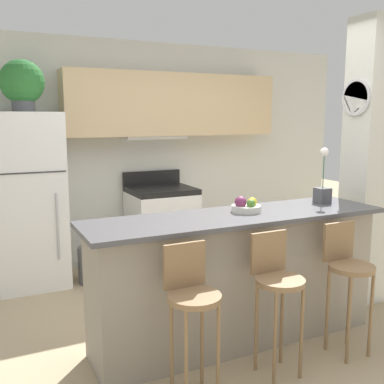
{
  "coord_description": "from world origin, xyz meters",
  "views": [
    {
      "loc": [
        -1.72,
        -2.77,
        1.69
      ],
      "look_at": [
        0.0,
        0.78,
        1.04
      ],
      "focal_mm": 42.0,
      "sensor_mm": 36.0,
      "label": 1
    }
  ],
  "objects_px": {
    "bar_stool_right": "(347,270)",
    "bar_stool_mid": "(277,283)",
    "trash_bin": "(92,265)",
    "refrigerator": "(29,201)",
    "fruit_bowl": "(246,206)",
    "potted_plant_on_fridge": "(22,83)",
    "bar_stool_left": "(192,300)",
    "orchid_vase": "(323,188)",
    "stove_range": "(162,226)"
  },
  "relations": [
    {
      "from": "bar_stool_right",
      "to": "bar_stool_mid",
      "type": "bearing_deg",
      "value": 180.0
    },
    {
      "from": "bar_stool_mid",
      "to": "trash_bin",
      "type": "distance_m",
      "value": 2.34
    },
    {
      "from": "refrigerator",
      "to": "fruit_bowl",
      "type": "distance_m",
      "value": 2.31
    },
    {
      "from": "bar_stool_mid",
      "to": "fruit_bowl",
      "type": "distance_m",
      "value": 0.68
    },
    {
      "from": "potted_plant_on_fridge",
      "to": "trash_bin",
      "type": "bearing_deg",
      "value": -19.98
    },
    {
      "from": "bar_stool_left",
      "to": "potted_plant_on_fridge",
      "type": "distance_m",
      "value": 2.84
    },
    {
      "from": "bar_stool_mid",
      "to": "bar_stool_right",
      "type": "height_order",
      "value": "same"
    },
    {
      "from": "refrigerator",
      "to": "trash_bin",
      "type": "xyz_separation_m",
      "value": [
        0.56,
        -0.2,
        -0.68
      ]
    },
    {
      "from": "bar_stool_left",
      "to": "orchid_vase",
      "type": "relative_size",
      "value": 2.05
    },
    {
      "from": "stove_range",
      "to": "bar_stool_left",
      "type": "xyz_separation_m",
      "value": [
        -0.77,
        -2.39,
        0.16
      ]
    },
    {
      "from": "trash_bin",
      "to": "bar_stool_left",
      "type": "bearing_deg",
      "value": -87.6
    },
    {
      "from": "orchid_vase",
      "to": "trash_bin",
      "type": "bearing_deg",
      "value": 133.93
    },
    {
      "from": "bar_stool_mid",
      "to": "potted_plant_on_fridge",
      "type": "xyz_separation_m",
      "value": [
        -1.26,
        2.39,
        1.39
      ]
    },
    {
      "from": "bar_stool_left",
      "to": "fruit_bowl",
      "type": "relative_size",
      "value": 4.25
    },
    {
      "from": "potted_plant_on_fridge",
      "to": "orchid_vase",
      "type": "distance_m",
      "value": 2.94
    },
    {
      "from": "trash_bin",
      "to": "orchid_vase",
      "type": "bearing_deg",
      "value": -46.07
    },
    {
      "from": "bar_stool_right",
      "to": "refrigerator",
      "type": "bearing_deg",
      "value": 128.2
    },
    {
      "from": "stove_range",
      "to": "orchid_vase",
      "type": "height_order",
      "value": "orchid_vase"
    },
    {
      "from": "bar_stool_mid",
      "to": "potted_plant_on_fridge",
      "type": "bearing_deg",
      "value": 117.87
    },
    {
      "from": "bar_stool_left",
      "to": "bar_stool_mid",
      "type": "bearing_deg",
      "value": 0.0
    },
    {
      "from": "stove_range",
      "to": "trash_bin",
      "type": "relative_size",
      "value": 2.82
    },
    {
      "from": "bar_stool_mid",
      "to": "fruit_bowl",
      "type": "bearing_deg",
      "value": 80.02
    },
    {
      "from": "orchid_vase",
      "to": "bar_stool_right",
      "type": "bearing_deg",
      "value": -113.47
    },
    {
      "from": "bar_stool_left",
      "to": "orchid_vase",
      "type": "xyz_separation_m",
      "value": [
        1.48,
        0.56,
        0.5
      ]
    },
    {
      "from": "bar_stool_left",
      "to": "orchid_vase",
      "type": "height_order",
      "value": "orchid_vase"
    },
    {
      "from": "stove_range",
      "to": "bar_stool_left",
      "type": "distance_m",
      "value": 2.51
    },
    {
      "from": "bar_stool_left",
      "to": "fruit_bowl",
      "type": "height_order",
      "value": "fruit_bowl"
    },
    {
      "from": "refrigerator",
      "to": "bar_stool_mid",
      "type": "height_order",
      "value": "refrigerator"
    },
    {
      "from": "orchid_vase",
      "to": "fruit_bowl",
      "type": "xyz_separation_m",
      "value": [
        -0.77,
        -0.02,
        -0.09
      ]
    },
    {
      "from": "stove_range",
      "to": "potted_plant_on_fridge",
      "type": "xyz_separation_m",
      "value": [
        -1.42,
        0.0,
        1.55
      ]
    },
    {
      "from": "bar_stool_mid",
      "to": "fruit_bowl",
      "type": "relative_size",
      "value": 4.25
    },
    {
      "from": "bar_stool_mid",
      "to": "potted_plant_on_fridge",
      "type": "distance_m",
      "value": 3.04
    },
    {
      "from": "refrigerator",
      "to": "bar_stool_left",
      "type": "relative_size",
      "value": 1.84
    },
    {
      "from": "stove_range",
      "to": "bar_stool_mid",
      "type": "distance_m",
      "value": 2.4
    },
    {
      "from": "bar_stool_left",
      "to": "bar_stool_mid",
      "type": "relative_size",
      "value": 1.0
    },
    {
      "from": "potted_plant_on_fridge",
      "to": "fruit_bowl",
      "type": "distance_m",
      "value": 2.5
    },
    {
      "from": "potted_plant_on_fridge",
      "to": "bar_stool_mid",
      "type": "bearing_deg",
      "value": -62.13
    },
    {
      "from": "orchid_vase",
      "to": "trash_bin",
      "type": "xyz_separation_m",
      "value": [
        -1.57,
        1.63,
        -0.93
      ]
    },
    {
      "from": "stove_range",
      "to": "trash_bin",
      "type": "bearing_deg",
      "value": -166.98
    },
    {
      "from": "orchid_vase",
      "to": "trash_bin",
      "type": "height_order",
      "value": "orchid_vase"
    },
    {
      "from": "bar_stool_mid",
      "to": "bar_stool_right",
      "type": "relative_size",
      "value": 1.0
    },
    {
      "from": "bar_stool_left",
      "to": "fruit_bowl",
      "type": "bearing_deg",
      "value": 36.98
    },
    {
      "from": "bar_stool_right",
      "to": "orchid_vase",
      "type": "height_order",
      "value": "orchid_vase"
    },
    {
      "from": "potted_plant_on_fridge",
      "to": "trash_bin",
      "type": "height_order",
      "value": "potted_plant_on_fridge"
    },
    {
      "from": "fruit_bowl",
      "to": "trash_bin",
      "type": "relative_size",
      "value": 0.59
    },
    {
      "from": "stove_range",
      "to": "fruit_bowl",
      "type": "xyz_separation_m",
      "value": [
        -0.06,
        -1.85,
        0.57
      ]
    },
    {
      "from": "bar_stool_mid",
      "to": "bar_stool_left",
      "type": "bearing_deg",
      "value": 180.0
    },
    {
      "from": "stove_range",
      "to": "bar_stool_left",
      "type": "relative_size",
      "value": 1.13
    },
    {
      "from": "stove_range",
      "to": "bar_stool_mid",
      "type": "bearing_deg",
      "value": -93.63
    },
    {
      "from": "bar_stool_mid",
      "to": "orchid_vase",
      "type": "height_order",
      "value": "orchid_vase"
    }
  ]
}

